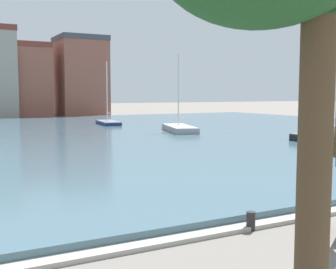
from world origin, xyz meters
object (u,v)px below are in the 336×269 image
sailboat_navy (107,123)px  mooring_bollard (251,221)px  sailboat_grey (178,130)px  sailboat_black (329,140)px

sailboat_navy → mooring_bollard: sailboat_navy is taller
sailboat_navy → mooring_bollard: bearing=-104.4°
sailboat_grey → mooring_bollard: (-11.71, -24.64, -0.17)m
sailboat_navy → sailboat_grey: sailboat_grey is taller
sailboat_black → mooring_bollard: bearing=-144.3°
sailboat_black → sailboat_grey: bearing=105.4°
mooring_bollard → sailboat_grey: bearing=64.6°
sailboat_navy → sailboat_black: bearing=-75.7°
sailboat_grey → sailboat_navy: bearing=102.9°
sailboat_black → sailboat_grey: size_ratio=1.20×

